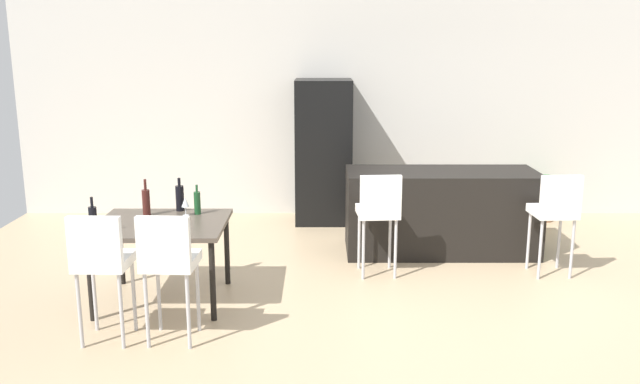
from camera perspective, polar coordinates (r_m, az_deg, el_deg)
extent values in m
plane|color=tan|center=(6.47, 8.62, -8.16)|extent=(10.00, 10.00, 0.00)
cube|color=beige|center=(8.95, 6.20, 7.31)|extent=(10.00, 0.12, 2.90)
cube|color=black|center=(7.45, 10.38, -1.68)|extent=(2.09, 0.81, 0.92)
cube|color=white|center=(6.60, 4.99, -1.69)|extent=(0.43, 0.43, 0.08)
cube|color=white|center=(6.39, 5.27, -0.16)|extent=(0.40, 0.09, 0.36)
cylinder|color=#B2B2B7|center=(6.83, 3.40, -4.18)|extent=(0.03, 0.03, 0.61)
cylinder|color=#B2B2B7|center=(6.88, 6.05, -4.11)|extent=(0.03, 0.03, 0.61)
cylinder|color=#B2B2B7|center=(6.53, 3.76, -5.00)|extent=(0.03, 0.03, 0.61)
cylinder|color=#B2B2B7|center=(6.58, 6.53, -4.92)|extent=(0.03, 0.03, 0.61)
cube|color=white|center=(6.98, 19.44, -1.60)|extent=(0.42, 0.42, 0.08)
cube|color=white|center=(6.78, 20.11, -0.15)|extent=(0.40, 0.08, 0.36)
cylinder|color=#B2B2B7|center=(7.15, 17.57, -3.99)|extent=(0.03, 0.03, 0.61)
cylinder|color=#B2B2B7|center=(7.27, 19.94, -3.89)|extent=(0.03, 0.03, 0.61)
cylinder|color=#B2B2B7|center=(6.87, 18.49, -4.75)|extent=(0.03, 0.03, 0.61)
cylinder|color=#B2B2B7|center=(6.99, 20.94, -4.63)|extent=(0.03, 0.03, 0.61)
cube|color=#4C4238|center=(6.03, -13.55, -2.74)|extent=(1.14, 0.99, 0.04)
cylinder|color=black|center=(6.66, -16.83, -4.76)|extent=(0.05, 0.05, 0.70)
cylinder|color=black|center=(6.44, -8.05, -4.92)|extent=(0.05, 0.05, 0.70)
cylinder|color=black|center=(5.88, -19.23, -7.28)|extent=(0.05, 0.05, 0.70)
cylinder|color=black|center=(5.63, -9.27, -7.60)|extent=(0.05, 0.05, 0.70)
cube|color=white|center=(5.39, -18.13, -5.68)|extent=(0.41, 0.41, 0.08)
cube|color=white|center=(5.17, -18.91, -3.95)|extent=(0.40, 0.07, 0.36)
cylinder|color=#B2B2B7|center=(5.69, -18.89, -8.41)|extent=(0.03, 0.03, 0.61)
cylinder|color=#B2B2B7|center=(5.59, -15.78, -8.58)|extent=(0.03, 0.03, 0.61)
cylinder|color=#B2B2B7|center=(5.42, -20.05, -9.61)|extent=(0.03, 0.03, 0.61)
cylinder|color=#B2B2B7|center=(5.31, -16.79, -9.82)|extent=(0.03, 0.03, 0.61)
cube|color=white|center=(5.25, -12.76, -5.83)|extent=(0.42, 0.42, 0.08)
cube|color=white|center=(5.03, -13.39, -4.06)|extent=(0.40, 0.08, 0.36)
cylinder|color=#B2B2B7|center=(5.55, -13.75, -8.62)|extent=(0.03, 0.03, 0.61)
cylinder|color=#B2B2B7|center=(5.47, -10.50, -8.78)|extent=(0.03, 0.03, 0.61)
cylinder|color=#B2B2B7|center=(5.27, -14.74, -9.87)|extent=(0.03, 0.03, 0.61)
cylinder|color=#B2B2B7|center=(5.19, -11.31, -10.07)|extent=(0.03, 0.03, 0.61)
cylinder|color=black|center=(5.80, -19.01, -2.32)|extent=(0.07, 0.07, 0.23)
cylinder|color=black|center=(5.77, -19.12, -0.82)|extent=(0.02, 0.02, 0.09)
cylinder|color=#471E19|center=(6.25, -14.78, -0.90)|extent=(0.07, 0.07, 0.24)
cylinder|color=#471E19|center=(6.22, -14.87, 0.63)|extent=(0.02, 0.02, 0.10)
cylinder|color=black|center=(6.37, -12.01, -0.53)|extent=(0.08, 0.08, 0.24)
cylinder|color=black|center=(6.33, -12.08, 0.86)|extent=(0.03, 0.03, 0.08)
cylinder|color=#194723|center=(6.21, -10.56, -0.94)|extent=(0.06, 0.06, 0.21)
cylinder|color=#194723|center=(6.18, -10.61, 0.31)|extent=(0.02, 0.02, 0.07)
cylinder|color=silver|center=(6.20, -11.51, -1.99)|extent=(0.06, 0.06, 0.00)
cylinder|color=silver|center=(6.19, -11.53, -1.61)|extent=(0.01, 0.01, 0.08)
cone|color=silver|center=(6.17, -11.57, -0.85)|extent=(0.07, 0.07, 0.09)
cube|color=black|center=(8.53, 0.30, 3.52)|extent=(0.72, 0.68, 1.84)
cylinder|color=#996B4C|center=(9.17, 18.75, -1.68)|extent=(0.24, 0.24, 0.22)
sphere|color=#2D6B33|center=(9.10, 18.88, 0.14)|extent=(0.42, 0.42, 0.42)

